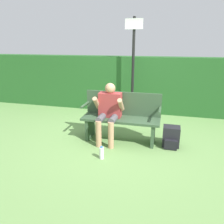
% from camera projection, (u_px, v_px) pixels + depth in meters
% --- Properties ---
extents(ground_plane, '(40.00, 40.00, 0.00)m').
position_uv_depth(ground_plane, '(120.00, 140.00, 4.46)').
color(ground_plane, '#668E4C').
extents(hedge_back, '(12.00, 0.49, 1.54)m').
position_uv_depth(hedge_back, '(137.00, 84.00, 6.21)').
color(hedge_back, '#235623').
rests_on(hedge_back, ground).
extents(park_bench, '(1.54, 0.47, 0.97)m').
position_uv_depth(park_bench, '(121.00, 117.00, 4.38)').
color(park_bench, '#334C33').
rests_on(park_bench, ground).
extents(person_seated, '(0.57, 0.58, 1.16)m').
position_uv_depth(person_seated, '(109.00, 109.00, 4.27)').
color(person_seated, '#993333').
rests_on(person_seated, ground).
extents(backpack, '(0.31, 0.33, 0.40)m').
position_uv_depth(backpack, '(171.00, 137.00, 4.16)').
color(backpack, black).
rests_on(backpack, ground).
extents(water_bottle, '(0.08, 0.08, 0.23)m').
position_uv_depth(water_bottle, '(102.00, 153.00, 3.73)').
color(water_bottle, white).
rests_on(water_bottle, ground).
extents(signpost, '(0.43, 0.09, 2.51)m').
position_uv_depth(signpost, '(133.00, 62.00, 5.55)').
color(signpost, black).
rests_on(signpost, ground).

